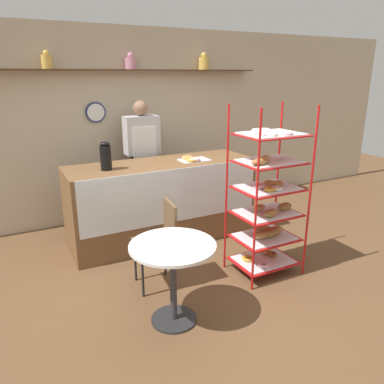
% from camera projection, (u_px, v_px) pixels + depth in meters
% --- Properties ---
extents(ground_plane, '(14.00, 14.00, 0.00)m').
position_uv_depth(ground_plane, '(212.00, 283.00, 3.88)').
color(ground_plane, brown).
extents(back_wall, '(10.00, 0.30, 2.70)m').
position_uv_depth(back_wall, '(132.00, 125.00, 5.44)').
color(back_wall, beige).
rests_on(back_wall, ground_plane).
extents(display_counter, '(2.35, 0.76, 1.02)m').
position_uv_depth(display_counter, '(163.00, 201.00, 4.79)').
color(display_counter, brown).
rests_on(display_counter, ground_plane).
extents(pastry_rack, '(0.70, 0.54, 1.79)m').
position_uv_depth(pastry_rack, '(267.00, 201.00, 3.87)').
color(pastry_rack, '#B71414').
rests_on(pastry_rack, ground_plane).
extents(person_worker, '(0.47, 0.23, 1.73)m').
position_uv_depth(person_worker, '(143.00, 159.00, 5.19)').
color(person_worker, '#282833').
rests_on(person_worker, ground_plane).
extents(cafe_table, '(0.73, 0.73, 0.73)m').
position_uv_depth(cafe_table, '(173.00, 264.00, 3.13)').
color(cafe_table, '#262628').
rests_on(cafe_table, ground_plane).
extents(cafe_chair, '(0.42, 0.42, 0.88)m').
position_uv_depth(cafe_chair, '(162.00, 235.00, 3.71)').
color(cafe_chair, black).
rests_on(cafe_chair, ground_plane).
extents(coffee_carafe, '(0.13, 0.13, 0.33)m').
position_uv_depth(coffee_carafe, '(106.00, 156.00, 4.24)').
color(coffee_carafe, black).
rests_on(coffee_carafe, display_counter).
extents(donut_tray_counter, '(0.37, 0.28, 0.05)m').
position_uv_depth(donut_tray_counter, '(193.00, 159.00, 4.72)').
color(donut_tray_counter, white).
rests_on(donut_tray_counter, display_counter).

